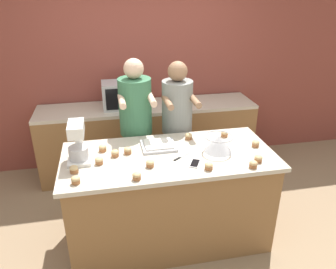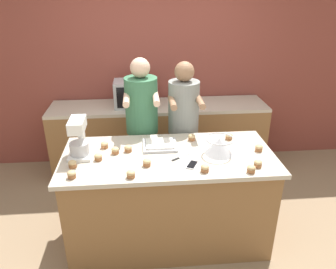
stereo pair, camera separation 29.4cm
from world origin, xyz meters
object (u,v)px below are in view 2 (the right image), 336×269
at_px(cupcake_8, 128,148).
at_px(cupcake_9, 251,169).
at_px(knife, 180,157).
at_px(stand_mixer, 79,140).
at_px(cupcake_6, 72,164).
at_px(cupcake_7, 192,137).
at_px(cupcake_3, 98,157).
at_px(cupcake_4, 259,148).
at_px(cupcake_10, 104,145).
at_px(cell_phone, 192,165).
at_px(cupcake_2, 72,174).
at_px(cupcake_13, 258,163).
at_px(cupcake_11, 131,174).
at_px(person_right, 183,133).
at_px(cupcake_12, 205,168).
at_px(mixing_bowl, 219,146).
at_px(microwave_oven, 136,93).
at_px(cupcake_5, 147,162).
at_px(cupcake_1, 115,150).
at_px(person_left, 142,132).
at_px(cupcake_0, 229,136).
at_px(baking_tray, 160,145).

height_order(cupcake_8, cupcake_9, same).
bearing_deg(knife, stand_mixer, 171.73).
xyz_separation_m(cupcake_6, cupcake_7, (1.08, 0.43, 0.00)).
bearing_deg(knife, cupcake_3, 178.47).
distance_m(cupcake_4, cupcake_10, 1.44).
xyz_separation_m(cupcake_3, cupcake_8, (0.26, 0.14, 0.00)).
bearing_deg(cell_phone, cupcake_2, -173.70).
height_order(cupcake_7, cupcake_13, same).
xyz_separation_m(cupcake_10, cupcake_11, (0.25, -0.54, 0.00)).
bearing_deg(person_right, cupcake_12, -86.90).
bearing_deg(mixing_bowl, cupcake_11, -157.05).
relative_size(mixing_bowl, microwave_oven, 0.49).
xyz_separation_m(cupcake_4, cupcake_6, (-1.67, -0.15, 0.00)).
xyz_separation_m(person_right, microwave_oven, (-0.51, 0.75, 0.23)).
bearing_deg(knife, cupcake_12, -55.74).
height_order(person_right, cupcake_2, person_right).
bearing_deg(cupcake_2, cupcake_5, 12.83).
bearing_deg(mixing_bowl, stand_mixer, 176.17).
distance_m(microwave_oven, cupcake_5, 1.58).
distance_m(cupcake_6, cupcake_12, 1.11).
bearing_deg(stand_mixer, cupcake_13, -12.79).
bearing_deg(cupcake_13, knife, 161.16).
height_order(cell_phone, knife, cell_phone).
xyz_separation_m(cupcake_1, cupcake_2, (-0.32, -0.38, 0.00)).
xyz_separation_m(cupcake_4, cupcake_13, (-0.11, -0.28, 0.00)).
bearing_deg(cupcake_9, cupcake_6, 171.78).
xyz_separation_m(person_right, knife, (-0.12, -0.71, 0.08)).
relative_size(person_right, cupcake_7, 23.86).
height_order(person_left, cupcake_9, person_left).
distance_m(cupcake_2, cupcake_11, 0.47).
bearing_deg(cupcake_6, cupcake_7, 21.74).
height_order(mixing_bowl, microwave_oven, microwave_oven).
xyz_separation_m(stand_mixer, cupcake_8, (0.43, 0.03, -0.12)).
height_order(person_right, cupcake_9, person_right).
height_order(cupcake_0, cupcake_6, same).
xyz_separation_m(cupcake_3, cupcake_12, (0.90, -0.27, 0.00)).
bearing_deg(cupcake_3, cupcake_2, -123.53).
bearing_deg(cupcake_12, cupcake_10, 149.42).
bearing_deg(cupcake_10, knife, -20.27).
bearing_deg(cupcake_4, cupcake_6, -174.86).
distance_m(baking_tray, cell_phone, 0.46).
height_order(cupcake_3, cupcake_7, same).
xyz_separation_m(baking_tray, cupcake_9, (0.72, -0.54, 0.01)).
relative_size(mixing_bowl, cupcake_12, 3.84).
distance_m(stand_mixer, knife, 0.91).
distance_m(cell_phone, cupcake_9, 0.49).
distance_m(cupcake_8, cupcake_10, 0.24).
height_order(person_left, cupcake_11, person_left).
relative_size(microwave_oven, cell_phone, 3.37).
distance_m(cupcake_3, cupcake_12, 0.94).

